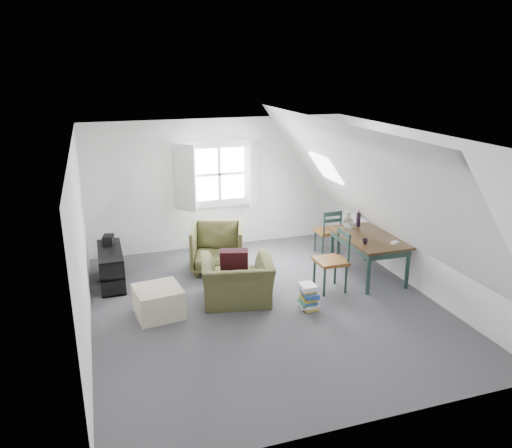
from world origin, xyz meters
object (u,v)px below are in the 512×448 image
object	(u,v)px
dining_chair_far	(328,231)
magazine_stack	(309,297)
dining_table	(369,242)
armchair_far	(218,269)
ottoman	(158,301)
dining_chair_near	(333,260)
media_shelf	(111,269)
armchair_near	(237,301)

from	to	relation	value
dining_chair_far	magazine_stack	distance (m)	2.31
dining_table	armchair_far	bearing A→B (deg)	154.41
armchair_far	dining_table	world-z (taller)	dining_table
ottoman	dining_chair_near	distance (m)	2.77
armchair_far	magazine_stack	size ratio (longest dim) A/B	2.37
dining_chair_near	dining_chair_far	bearing A→B (deg)	156.21
armchair_far	ottoman	xyz separation A→B (m)	(-1.21, -1.36, 0.21)
ottoman	armchair_far	bearing A→B (deg)	48.42
dining_chair_near	armchair_far	bearing A→B (deg)	-131.91
dining_table	media_shelf	world-z (taller)	dining_table
ottoman	media_shelf	world-z (taller)	media_shelf
media_shelf	dining_chair_far	bearing A→B (deg)	5.43
ottoman	dining_chair_near	bearing A→B (deg)	-0.13
media_shelf	armchair_near	bearing A→B (deg)	-31.78
magazine_stack	armchair_far	bearing A→B (deg)	116.43
armchair_near	ottoman	distance (m)	1.21
magazine_stack	media_shelf	bearing A→B (deg)	146.28
media_shelf	ottoman	bearing A→B (deg)	-62.32
dining_chair_far	media_shelf	world-z (taller)	dining_chair_far
armchair_near	dining_table	xyz separation A→B (m)	(2.37, 0.25, 0.62)
armchair_near	armchair_far	xyz separation A→B (m)	(0.02, 1.31, 0.00)
dining_chair_far	magazine_stack	bearing A→B (deg)	39.25
dining_table	armchair_near	bearing A→B (deg)	-175.31
dining_table	dining_chair_near	size ratio (longest dim) A/B	1.45
dining_chair_near	dining_table	bearing A→B (deg)	110.45
armchair_near	dining_chair_near	world-z (taller)	dining_chair_near
ottoman	dining_chair_far	world-z (taller)	dining_chair_far
armchair_near	armchair_far	distance (m)	1.31
armchair_far	dining_chair_near	distance (m)	2.12
armchair_far	dining_chair_near	size ratio (longest dim) A/B	0.91
ottoman	dining_chair_near	size ratio (longest dim) A/B	0.64
dining_chair_far	media_shelf	size ratio (longest dim) A/B	0.78
ottoman	media_shelf	xyz separation A→B (m)	(-0.58, 1.32, 0.05)
media_shelf	magazine_stack	bearing A→B (deg)	-29.89
armchair_near	media_shelf	size ratio (longest dim) A/B	0.93
armchair_near	dining_chair_far	xyz separation A→B (m)	(2.19, 1.38, 0.46)
armchair_near	magazine_stack	bearing A→B (deg)	161.08
armchair_far	ottoman	distance (m)	1.83
magazine_stack	armchair_near	bearing A→B (deg)	150.07
ottoman	dining_table	bearing A→B (deg)	4.83
ottoman	magazine_stack	size ratio (longest dim) A/B	1.67
magazine_stack	ottoman	bearing A→B (deg)	167.06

